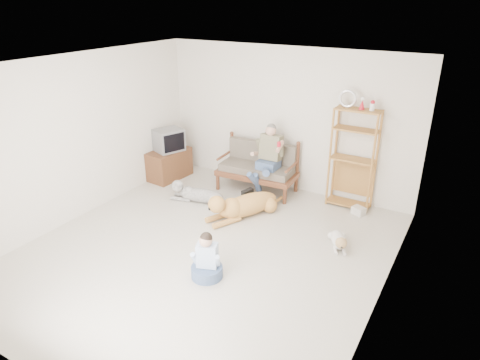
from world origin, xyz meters
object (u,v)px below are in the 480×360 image
Objects in this scene: etagere at (353,158)px; tv_stand at (169,164)px; loveseat at (259,166)px; golden_retriever at (242,205)px.

etagere is 3.71m from tv_stand.
golden_retriever is (0.28, -1.13, -0.28)m from loveseat.
etagere is at bearing 2.90° from loveseat.
loveseat is at bearing 130.36° from golden_retriever.
tv_stand is 0.60× the size of golden_retriever.
loveseat is 1.93m from tv_stand.
golden_retriever is at bearing -79.32° from loveseat.
tv_stand is (-3.61, -0.61, -0.62)m from etagere.
tv_stand is at bearing -172.03° from golden_retriever.
etagere reaches higher than golden_retriever.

